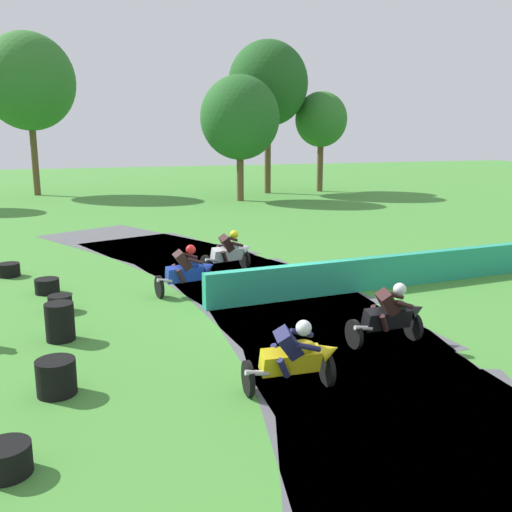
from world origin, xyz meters
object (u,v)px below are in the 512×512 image
motorcycle_chase_black (391,315)px  motorcycle_trailing_blue (188,271)px  motorcycle_lead_yellow (295,357)px  motorcycle_fourth_white (229,252)px  tire_stack_mid_b (60,322)px  tire_stack_extra_a (47,286)px  tire_stack_far (60,303)px  tire_stack_near (6,459)px  tire_stack_extra_b (9,270)px  tire_stack_mid_a (56,377)px

motorcycle_chase_black → motorcycle_trailing_blue: 5.86m
motorcycle_lead_yellow → motorcycle_fourth_white: size_ratio=0.98×
motorcycle_lead_yellow → motorcycle_chase_black: motorcycle_chase_black is taller
tire_stack_mid_b → tire_stack_extra_a: bearing=94.6°
motorcycle_chase_black → tire_stack_far: motorcycle_chase_black is taller
tire_stack_near → tire_stack_extra_b: same height
motorcycle_trailing_blue → tire_stack_mid_a: motorcycle_trailing_blue is taller
motorcycle_chase_black → tire_stack_mid_a: 6.45m
motorcycle_lead_yellow → tire_stack_extra_b: bearing=116.9°
motorcycle_trailing_blue → tire_stack_near: (-3.95, -7.28, -0.46)m
motorcycle_fourth_white → tire_stack_far: 5.67m
motorcycle_fourth_white → motorcycle_trailing_blue: bearing=-130.0°
motorcycle_trailing_blue → tire_stack_extra_b: motorcycle_trailing_blue is taller
tire_stack_far → tire_stack_mid_a: bearing=-91.1°
motorcycle_trailing_blue → motorcycle_fourth_white: size_ratio=0.98×
motorcycle_trailing_blue → tire_stack_near: size_ratio=2.66×
motorcycle_fourth_white → tire_stack_extra_b: size_ratio=2.70×
motorcycle_lead_yellow → motorcycle_chase_black: 3.00m
tire_stack_mid_a → tire_stack_extra_a: size_ratio=1.01×
tire_stack_mid_b → tire_stack_extra_b: tire_stack_mid_b is taller
tire_stack_near → tire_stack_far: (0.70, 6.87, -0.00)m
motorcycle_trailing_blue → tire_stack_mid_b: size_ratio=2.11×
tire_stack_far → tire_stack_extra_b: bearing=109.2°
tire_stack_extra_b → tire_stack_near: bearing=-86.2°
motorcycle_fourth_white → tire_stack_extra_a: motorcycle_fourth_white is taller
motorcycle_trailing_blue → tire_stack_mid_a: 6.11m
motorcycle_fourth_white → tire_stack_mid_a: bearing=-125.4°
motorcycle_lead_yellow → tire_stack_mid_a: (-3.76, 1.23, -0.33)m
motorcycle_lead_yellow → tire_stack_mid_b: 5.33m
tire_stack_mid_a → tire_stack_mid_b: size_ratio=0.81×
tire_stack_near → tire_stack_mid_b: size_ratio=0.79×
motorcycle_chase_black → motorcycle_trailing_blue: (-3.09, 4.98, 0.02)m
motorcycle_chase_black → motorcycle_fourth_white: size_ratio=0.98×
tire_stack_mid_a → tire_stack_far: bearing=88.9°
motorcycle_fourth_white → tire_stack_mid_b: size_ratio=2.15×
tire_stack_far → motorcycle_trailing_blue: bearing=7.3°
motorcycle_lead_yellow → tire_stack_mid_a: 3.97m
motorcycle_trailing_blue → tire_stack_near: 8.30m
motorcycle_chase_black → tire_stack_extra_a: (-6.67, 6.36, -0.44)m
motorcycle_lead_yellow → tire_stack_near: bearing=-167.8°
tire_stack_mid_a → motorcycle_fourth_white: bearing=54.6°
motorcycle_chase_black → tire_stack_mid_a: size_ratio=2.59×
motorcycle_chase_black → motorcycle_fourth_white: bearing=100.4°
motorcycle_chase_black → tire_stack_near: 7.43m
tire_stack_extra_b → motorcycle_lead_yellow: bearing=-63.1°
motorcycle_fourth_white → tire_stack_mid_a: (-5.13, -7.24, -0.33)m
motorcycle_lead_yellow → tire_stack_mid_b: size_ratio=2.12×
tire_stack_extra_a → tire_stack_extra_b: size_ratio=1.01×
tire_stack_far → tire_stack_extra_a: (-0.32, 1.80, 0.00)m
tire_stack_mid_b → tire_stack_far: size_ratio=1.41×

